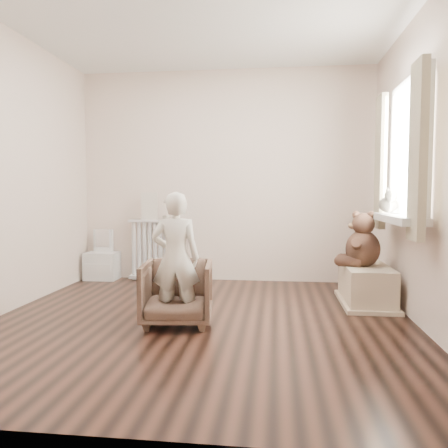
# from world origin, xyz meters

# --- Properties ---
(floor) EXTENTS (3.60, 3.60, 0.01)m
(floor) POSITION_xyz_m (0.00, 0.00, 0.00)
(floor) COLOR black
(floor) RESTS_ON ground
(ceiling) EXTENTS (3.60, 3.60, 0.01)m
(ceiling) POSITION_xyz_m (0.00, 0.00, 2.60)
(ceiling) COLOR white
(ceiling) RESTS_ON ground
(back_wall) EXTENTS (3.60, 0.02, 2.60)m
(back_wall) POSITION_xyz_m (0.00, 1.80, 1.30)
(back_wall) COLOR #F0E7CE
(back_wall) RESTS_ON ground
(front_wall) EXTENTS (3.60, 0.02, 2.60)m
(front_wall) POSITION_xyz_m (0.00, -1.80, 1.30)
(front_wall) COLOR #F0E7CE
(front_wall) RESTS_ON ground
(right_wall) EXTENTS (0.02, 3.60, 2.60)m
(right_wall) POSITION_xyz_m (1.80, 0.00, 1.30)
(right_wall) COLOR #F0E7CE
(right_wall) RESTS_ON ground
(window) EXTENTS (0.03, 0.90, 1.10)m
(window) POSITION_xyz_m (1.76, 0.30, 1.45)
(window) COLOR white
(window) RESTS_ON right_wall
(window_sill) EXTENTS (0.22, 1.10, 0.06)m
(window_sill) POSITION_xyz_m (1.67, 0.30, 0.87)
(window_sill) COLOR silver
(window_sill) RESTS_ON right_wall
(curtain_left) EXTENTS (0.06, 0.26, 1.30)m
(curtain_left) POSITION_xyz_m (1.65, -0.27, 1.39)
(curtain_left) COLOR #B6AC8A
(curtain_left) RESTS_ON right_wall
(curtain_right) EXTENTS (0.06, 0.26, 1.30)m
(curtain_right) POSITION_xyz_m (1.65, 0.87, 1.39)
(curtain_right) COLOR #B6AC8A
(curtain_right) RESTS_ON right_wall
(radiator) EXTENTS (0.72, 0.14, 0.76)m
(radiator) POSITION_xyz_m (-0.83, 1.68, 0.39)
(radiator) COLOR silver
(radiator) RESTS_ON floor
(paper_doll) EXTENTS (0.20, 0.02, 0.34)m
(paper_doll) POSITION_xyz_m (-0.93, 1.68, 0.93)
(paper_doll) COLOR beige
(paper_doll) RESTS_ON radiator
(tin_a) EXTENTS (0.09, 0.09, 0.05)m
(tin_a) POSITION_xyz_m (-0.72, 1.68, 0.79)
(tin_a) COLOR #A59E8C
(tin_a) RESTS_ON radiator
(toy_vanity) EXTENTS (0.40, 0.29, 0.63)m
(toy_vanity) POSITION_xyz_m (-1.55, 1.65, 0.28)
(toy_vanity) COLOR silver
(toy_vanity) RESTS_ON floor
(armchair) EXTENTS (0.62, 0.64, 0.53)m
(armchair) POSITION_xyz_m (-0.18, -0.09, 0.26)
(armchair) COLOR brown
(armchair) RESTS_ON floor
(child) EXTENTS (0.42, 0.30, 1.08)m
(child) POSITION_xyz_m (-0.18, -0.14, 0.56)
(child) COLOR white
(child) RESTS_ON armchair
(toy_bench) EXTENTS (0.43, 0.81, 0.38)m
(toy_bench) POSITION_xyz_m (1.52, 0.77, 0.20)
(toy_bench) COLOR beige
(toy_bench) RESTS_ON floor
(teddy_bear) EXTENTS (0.50, 0.42, 0.53)m
(teddy_bear) POSITION_xyz_m (1.48, 0.76, 0.67)
(teddy_bear) COLOR #351F16
(teddy_bear) RESTS_ON toy_bench
(plush_cat) EXTENTS (0.22, 0.30, 0.23)m
(plush_cat) POSITION_xyz_m (1.66, 0.57, 1.00)
(plush_cat) COLOR gray
(plush_cat) RESTS_ON window_sill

